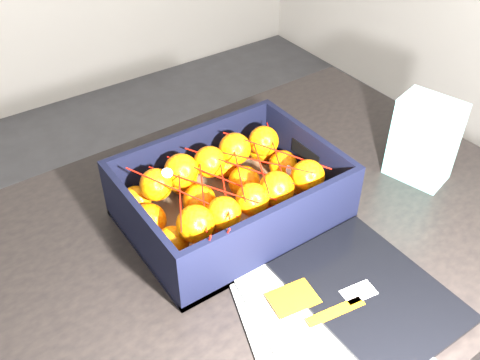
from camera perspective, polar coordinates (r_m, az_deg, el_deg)
table at (r=1.06m, az=0.31°, el=-9.84°), size 1.22×0.82×0.75m
magazine_stack at (r=0.88m, az=10.37°, el=-13.65°), size 0.36×0.33×0.02m
produce_crate at (r=1.01m, az=-0.97°, el=-2.23°), size 0.38×0.29×0.13m
clementine_heap at (r=0.99m, az=-1.02°, el=-1.31°), size 0.36×0.27×0.11m
mesh_net at (r=0.95m, az=-1.14°, el=0.26°), size 0.31×0.25×0.09m
retail_carton at (r=1.14m, az=18.93°, el=4.01°), size 0.11×0.13×0.18m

